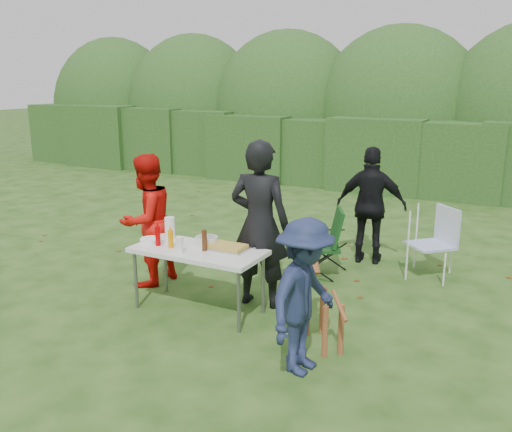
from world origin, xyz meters
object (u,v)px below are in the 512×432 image
at_px(person_red_jacket, 147,220).
at_px(lawn_chair, 430,242).
at_px(folding_table, 198,254).
at_px(mustard_bottle, 171,239).
at_px(child, 304,297).
at_px(dog, 324,303).
at_px(beer_bottle, 204,240).
at_px(person_black_puffy, 371,206).
at_px(person_cook, 260,224).
at_px(camping_chair, 320,243).
at_px(ketchup_bottle, 158,236).
at_px(paper_towel_roll, 170,228).

height_order(person_red_jacket, lawn_chair, person_red_jacket).
distance_m(folding_table, mustard_bottle, 0.35).
bearing_deg(folding_table, person_red_jacket, 157.82).
bearing_deg(child, lawn_chair, -2.87).
relative_size(dog, beer_bottle, 3.92).
bearing_deg(person_black_puffy, person_cook, 62.03).
bearing_deg(dog, mustard_bottle, 46.32).
distance_m(person_red_jacket, dog, 2.71).
distance_m(camping_chair, lawn_chair, 1.48).
relative_size(person_red_jacket, person_black_puffy, 1.00).
bearing_deg(beer_bottle, person_red_jacket, 158.96).
xyz_separation_m(person_cook, person_black_puffy, (0.71, 2.09, -0.13)).
distance_m(dog, ketchup_bottle, 2.07).
bearing_deg(person_cook, lawn_chair, -136.29).
xyz_separation_m(person_cook, camping_chair, (0.29, 1.19, -0.51)).
distance_m(person_cook, beer_bottle, 0.67).
relative_size(lawn_chair, mustard_bottle, 4.80).
distance_m(mustard_bottle, beer_bottle, 0.40).
height_order(folding_table, dog, dog).
distance_m(person_black_puffy, dog, 2.75).
xyz_separation_m(person_black_puffy, child, (0.34, -3.26, -0.12)).
distance_m(person_cook, paper_towel_roll, 1.09).
distance_m(dog, paper_towel_roll, 2.15).
xyz_separation_m(ketchup_bottle, beer_bottle, (0.58, 0.09, 0.01)).
bearing_deg(person_cook, person_red_jacket, -3.48).
bearing_deg(ketchup_bottle, beer_bottle, 8.42).
xyz_separation_m(folding_table, paper_towel_roll, (-0.52, 0.19, 0.18)).
bearing_deg(mustard_bottle, beer_bottle, 12.51).
bearing_deg(ketchup_bottle, person_cook, 30.89).
bearing_deg(dog, person_cook, 16.04).
relative_size(person_red_jacket, camping_chair, 1.80).
bearing_deg(dog, child, 138.35).
bearing_deg(ketchup_bottle, lawn_chair, 43.56).
xyz_separation_m(mustard_bottle, ketchup_bottle, (-0.18, 0.00, 0.01)).
bearing_deg(ketchup_bottle, mustard_bottle, -0.69).
height_order(person_cook, beer_bottle, person_cook).
relative_size(person_black_puffy, mustard_bottle, 8.41).
height_order(person_red_jacket, paper_towel_roll, person_red_jacket).
bearing_deg(person_cook, folding_table, 37.98).
xyz_separation_m(dog, mustard_bottle, (-1.85, 0.02, 0.39)).
height_order(person_black_puffy, camping_chair, person_black_puffy).
bearing_deg(paper_towel_roll, child, -22.42).
xyz_separation_m(person_cook, child, (1.05, -1.17, -0.26)).
bearing_deg(paper_towel_roll, person_black_puffy, 53.71).
bearing_deg(folding_table, mustard_bottle, -161.25).
relative_size(person_red_jacket, paper_towel_roll, 6.50).
distance_m(folding_table, person_red_jacket, 1.16).
relative_size(dog, ketchup_bottle, 4.28).
bearing_deg(ketchup_bottle, person_black_puffy, 57.50).
bearing_deg(person_black_puffy, person_red_jacket, 33.97).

